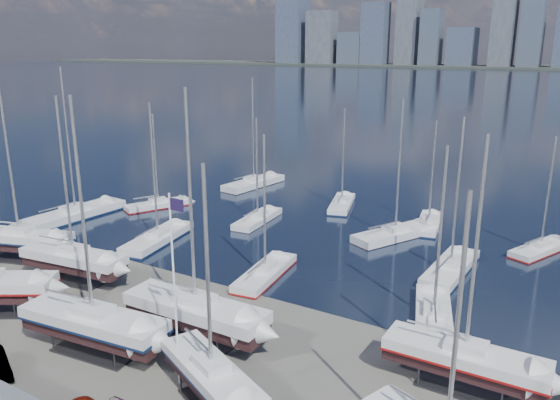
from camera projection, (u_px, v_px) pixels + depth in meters
The scene contains 21 objects.
ground at pixel (141, 336), 39.24m from camera, with size 1400.00×1400.00×0.00m, color #605E59.
water at pixel (555, 86), 295.35m from camera, with size 1400.00×600.00×0.40m, color #182238.
sailboat_cradle_0 at pixel (20, 239), 52.75m from camera, with size 10.76×5.95×16.70m.
sailboat_cradle_2 at pixel (74, 259), 47.88m from camera, with size 10.24×3.99×16.26m.
sailboat_cradle_3 at pixel (94, 323), 36.60m from camera, with size 11.02×4.17×17.29m.
sailboat_cradle_4 at pixel (196, 312), 38.20m from camera, with size 10.92×3.23×17.62m.
sailboat_cradle_5 at pixel (212, 376), 30.99m from camera, with size 9.03×5.90×14.36m.
sailboat_cradle_6 at pixel (465, 359), 32.58m from camera, with size 9.64×2.75×15.59m.
sailboat_moored_0 at pixel (76, 216), 66.03m from camera, with size 4.19×12.74×18.79m.
sailboat_moored_1 at pixel (158, 206), 70.41m from camera, with size 5.87×8.66×12.69m.
sailboat_moored_2 at pixel (254, 184), 81.19m from camera, with size 4.46×11.30×16.61m.
sailboat_moored_3 at pixel (158, 240), 57.91m from camera, with size 4.70×10.68×15.45m.
sailboat_moored_4 at pixel (258, 220), 64.57m from camera, with size 3.22×8.76×12.94m.
sailboat_moored_5 at pixel (342, 205), 70.69m from camera, with size 4.95×9.24×13.30m.
sailboat_moored_6 at pixel (265, 274), 49.06m from camera, with size 3.73×9.35×13.59m.
sailboat_moored_7 at pixel (395, 236), 59.16m from camera, with size 7.16×10.62×15.69m.
sailboat_moored_8 at pixel (429, 225), 62.85m from camera, with size 3.86×8.90×12.88m.
sailboat_moored_9 at pixel (433, 317), 41.26m from camera, with size 5.22×9.69×14.10m.
sailboat_moored_10 at pixel (450, 270), 50.03m from camera, with size 3.17×10.13×15.01m.
sailboat_moored_11 at pixel (541, 250), 55.02m from camera, with size 5.41×8.52×12.38m.
flagpole at pixel (175, 278), 31.78m from camera, with size 1.07×0.12×12.17m.
Camera 1 is at (26.67, -35.00, 20.00)m, focal length 35.00 mm.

